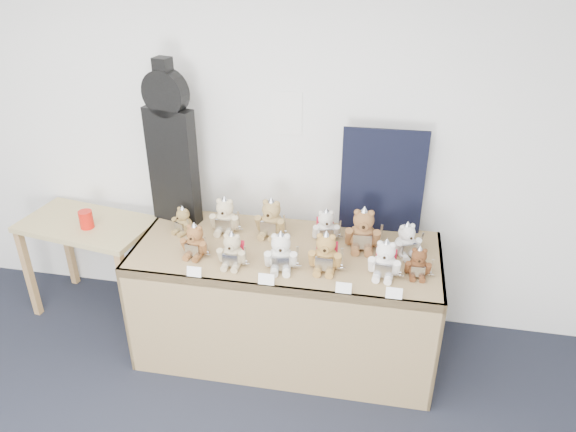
% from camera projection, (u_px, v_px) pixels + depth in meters
% --- Properties ---
extents(room_shell, '(6.00, 6.00, 6.00)m').
position_uv_depth(room_shell, '(287.00, 113.00, 3.77)').
color(room_shell, silver).
rests_on(room_shell, floor).
extents(display_table, '(2.01, 0.85, 0.84)m').
position_uv_depth(display_table, '(284.00, 279.00, 3.68)').
color(display_table, olive).
rests_on(display_table, floor).
extents(side_table, '(1.01, 0.67, 0.79)m').
position_uv_depth(side_table, '(89.00, 237.00, 4.15)').
color(side_table, tan).
rests_on(side_table, floor).
extents(guitar_case, '(0.36, 0.18, 1.15)m').
position_uv_depth(guitar_case, '(171.00, 146.00, 3.77)').
color(guitar_case, black).
rests_on(guitar_case, display_table).
extents(navy_board, '(0.55, 0.03, 0.73)m').
position_uv_depth(navy_board, '(382.00, 182.00, 3.73)').
color(navy_board, black).
rests_on(navy_board, display_table).
extents(red_cup, '(0.10, 0.10, 0.13)m').
position_uv_depth(red_cup, '(86.00, 219.00, 3.99)').
color(red_cup, red).
rests_on(red_cup, side_table).
extents(teddy_front_far_left, '(0.20, 0.17, 0.25)m').
position_uv_depth(teddy_front_far_left, '(195.00, 242.00, 3.57)').
color(teddy_front_far_left, brown).
rests_on(teddy_front_far_left, display_table).
extents(teddy_front_left, '(0.21, 0.17, 0.25)m').
position_uv_depth(teddy_front_left, '(232.00, 251.00, 3.47)').
color(teddy_front_left, tan).
rests_on(teddy_front_left, display_table).
extents(teddy_front_centre, '(0.23, 0.20, 0.28)m').
position_uv_depth(teddy_front_centre, '(281.00, 253.00, 3.42)').
color(teddy_front_centre, silver).
rests_on(teddy_front_centre, display_table).
extents(teddy_front_right, '(0.23, 0.19, 0.29)m').
position_uv_depth(teddy_front_right, '(326.00, 253.00, 3.42)').
color(teddy_front_right, '#A1773D').
rests_on(teddy_front_right, display_table).
extents(teddy_front_far_right, '(0.22, 0.19, 0.27)m').
position_uv_depth(teddy_front_far_right, '(385.00, 260.00, 3.36)').
color(teddy_front_far_right, white).
rests_on(teddy_front_far_right, display_table).
extents(teddy_front_end, '(0.18, 0.14, 0.22)m').
position_uv_depth(teddy_front_end, '(418.00, 263.00, 3.37)').
color(teddy_front_end, brown).
rests_on(teddy_front_end, display_table).
extents(teddy_back_left, '(0.23, 0.19, 0.28)m').
position_uv_depth(teddy_back_left, '(225.00, 217.00, 3.83)').
color(teddy_back_left, beige).
rests_on(teddy_back_left, display_table).
extents(teddy_back_centre_left, '(0.24, 0.21, 0.30)m').
position_uv_depth(teddy_back_centre_left, '(271.00, 219.00, 3.79)').
color(teddy_back_centre_left, '#A08350').
rests_on(teddy_back_centre_left, display_table).
extents(teddy_back_centre_right, '(0.21, 0.19, 0.25)m').
position_uv_depth(teddy_back_centre_right, '(326.00, 227.00, 3.74)').
color(teddy_back_centre_right, silver).
rests_on(teddy_back_centre_right, display_table).
extents(teddy_back_right, '(0.26, 0.21, 0.32)m').
position_uv_depth(teddy_back_right, '(363.00, 231.00, 3.63)').
color(teddy_back_right, brown).
rests_on(teddy_back_right, display_table).
extents(teddy_back_end, '(0.21, 0.20, 0.25)m').
position_uv_depth(teddy_back_end, '(406.00, 241.00, 3.57)').
color(teddy_back_end, white).
rests_on(teddy_back_end, display_table).
extents(teddy_back_far_left, '(0.17, 0.17, 0.21)m').
position_uv_depth(teddy_back_far_left, '(183.00, 221.00, 3.83)').
color(teddy_back_far_left, olive).
rests_on(teddy_back_far_left, display_table).
extents(entry_card_a, '(0.09, 0.02, 0.06)m').
position_uv_depth(entry_card_a, '(194.00, 272.00, 3.38)').
color(entry_card_a, white).
rests_on(entry_card_a, display_table).
extents(entry_card_b, '(0.10, 0.02, 0.07)m').
position_uv_depth(entry_card_b, '(266.00, 279.00, 3.31)').
color(entry_card_b, white).
rests_on(entry_card_b, display_table).
extents(entry_card_c, '(0.09, 0.02, 0.07)m').
position_uv_depth(entry_card_c, '(344.00, 288.00, 3.24)').
color(entry_card_c, white).
rests_on(entry_card_c, display_table).
extents(entry_card_d, '(0.09, 0.02, 0.07)m').
position_uv_depth(entry_card_d, '(394.00, 293.00, 3.19)').
color(entry_card_d, white).
rests_on(entry_card_d, display_table).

